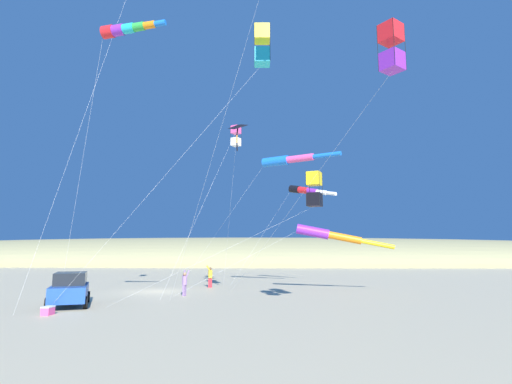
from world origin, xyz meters
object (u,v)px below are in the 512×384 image
at_px(kite_box_long_streamer_right, 236,136).
at_px(parked_car, 70,289).
at_px(person_adult_flyer, 210,275).
at_px(kite_box_blue_topmost, 391,48).
at_px(kite_windsock_yellow_midlevel, 125,29).
at_px(kite_windsock_small_distant, 289,160).
at_px(kite_box_orange_high_right, 314,189).
at_px(kite_box_black_fish_shape, 262,46).
at_px(kite_windsock_white_trailing, 330,235).
at_px(kite_delta_red_high_left, 237,127).
at_px(kite_windsock_checkered_midright, 306,191).
at_px(person_child_green_jacket, 185,282).
at_px(cooler_box, 48,311).

bearing_deg(kite_box_long_streamer_right, parked_car, -44.47).
xyz_separation_m(person_adult_flyer, kite_box_blue_topmost, (18.88, 10.37, 10.32)).
bearing_deg(kite_windsock_yellow_midlevel, parked_car, -130.47).
xyz_separation_m(kite_windsock_small_distant, kite_box_orange_high_right, (11.55, 0.97, -4.22)).
bearing_deg(parked_car, kite_windsock_small_distant, 128.59).
distance_m(kite_box_blue_topmost, kite_box_black_fish_shape, 8.04).
distance_m(kite_windsock_small_distant, kite_windsock_white_trailing, 7.11).
height_order(kite_windsock_yellow_midlevel, kite_windsock_small_distant, kite_windsock_yellow_midlevel).
bearing_deg(kite_windsock_yellow_midlevel, kite_box_blue_topmost, 72.94).
bearing_deg(kite_windsock_small_distant, parked_car, -51.41).
xyz_separation_m(kite_windsock_yellow_midlevel, kite_delta_red_high_left, (-9.14, 5.13, -2.64)).
distance_m(kite_delta_red_high_left, kite_windsock_checkered_midright, 11.28).
height_order(kite_windsock_yellow_midlevel, kite_box_orange_high_right, kite_windsock_yellow_midlevel).
height_order(person_child_green_jacket, kite_box_orange_high_right, kite_box_orange_high_right).
bearing_deg(kite_windsock_small_distant, kite_windsock_white_trailing, 67.07).
xyz_separation_m(kite_box_long_streamer_right, kite_box_blue_topmost, (15.76, 7.95, -0.90)).
bearing_deg(person_adult_flyer, kite_windsock_white_trailing, 73.51).
xyz_separation_m(parked_car, kite_box_long_streamer_right, (-8.67, 8.51, 11.27)).
height_order(parked_car, kite_windsock_small_distant, kite_windsock_small_distant).
relative_size(parked_car, person_adult_flyer, 2.54).
xyz_separation_m(kite_box_blue_topmost, kite_windsock_white_trailing, (-15.99, -0.61, -7.04)).
height_order(cooler_box, kite_windsock_yellow_midlevel, kite_windsock_yellow_midlevel).
bearing_deg(kite_box_orange_high_right, kite_windsock_small_distant, -175.22).
bearing_deg(cooler_box, kite_box_long_streamer_right, 146.34).
relative_size(parked_car, kite_windsock_small_distant, 0.34).
bearing_deg(kite_box_long_streamer_right, cooler_box, -33.66).
relative_size(person_child_green_jacket, kite_windsock_white_trailing, 0.11).
bearing_deg(kite_box_black_fish_shape, cooler_box, -83.39).
bearing_deg(kite_box_black_fish_shape, person_child_green_jacket, -142.71).
relative_size(person_child_green_jacket, kite_windsock_checkered_midright, 0.18).
xyz_separation_m(cooler_box, kite_windsock_white_trailing, (-12.10, 15.25, 4.07)).
xyz_separation_m(parked_car, kite_box_orange_high_right, (1.36, 13.74, 5.39)).
height_order(kite_box_long_streamer_right, kite_windsock_small_distant, kite_box_long_streamer_right).
distance_m(person_adult_flyer, kite_box_black_fish_shape, 19.74).
xyz_separation_m(kite_windsock_yellow_midlevel, kite_windsock_checkered_midright, (-18.27, 10.79, -6.07)).
relative_size(kite_box_blue_topmost, kite_windsock_white_trailing, 0.89).
xyz_separation_m(parked_car, kite_windsock_checkered_midright, (-15.07, 14.54, 7.73)).
distance_m(person_child_green_jacket, kite_windsock_white_trailing, 11.56).
xyz_separation_m(cooler_box, kite_box_blue_topmost, (3.90, 15.85, 11.12)).
height_order(kite_windsock_yellow_midlevel, kite_delta_red_high_left, kite_windsock_yellow_midlevel).
xyz_separation_m(cooler_box, kite_delta_red_high_left, (-9.14, 8.28, 11.90)).
bearing_deg(parked_car, person_adult_flyer, 152.66).
height_order(cooler_box, kite_windsock_small_distant, kite_windsock_small_distant).
bearing_deg(parked_car, kite_windsock_yellow_midlevel, 49.53).
relative_size(kite_delta_red_high_left, kite_windsock_white_trailing, 0.78).
xyz_separation_m(kite_windsock_yellow_midlevel, kite_box_orange_high_right, (-1.84, 9.99, -8.41)).
height_order(kite_windsock_yellow_midlevel, kite_box_blue_topmost, kite_windsock_yellow_midlevel).
height_order(cooler_box, kite_delta_red_high_left, kite_delta_red_high_left).
bearing_deg(kite_box_black_fish_shape, kite_box_orange_high_right, 103.12).
bearing_deg(kite_box_orange_high_right, kite_windsock_white_trailing, 168.37).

